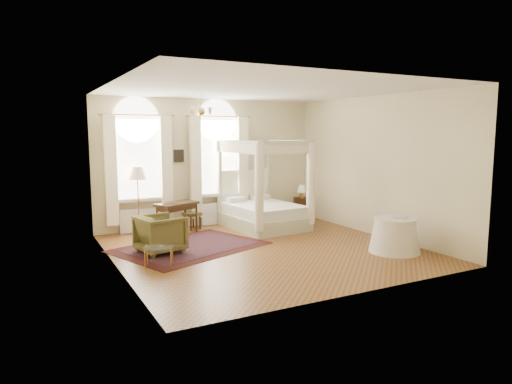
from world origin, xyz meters
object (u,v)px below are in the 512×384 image
Objects in this scene: stool at (192,215)px; canopy_bed at (264,208)px; writing_desk at (177,207)px; side_table at (395,235)px; armchair at (161,234)px; floor_lamp at (137,177)px; nightstand at (301,207)px; coffee_table at (159,249)px.

canopy_bed is at bearing -22.68° from stool.
side_table is (3.41, -3.72, -0.31)m from writing_desk.
armchair reaches higher than stool.
floor_lamp is at bearing 175.05° from stool.
nightstand is at bearing 0.00° from floor_lamp.
writing_desk is 5.06m from side_table.
writing_desk is 0.70× the size of floor_lamp.
side_table is at bearing -14.82° from coffee_table.
coffee_table is 0.62× the size of side_table.
writing_desk is (-3.85, -0.42, 0.37)m from nightstand.
armchair reaches higher than coffee_table.
side_table reaches higher than stool.
side_table is (-0.44, -4.14, 0.06)m from nightstand.
stool is at bearing 59.70° from coffee_table.
floor_lamp reaches higher than nightstand.
armchair is (-0.85, -1.55, -0.26)m from writing_desk.
canopy_bed is 4.79× the size of stool.
armchair is 1.34× the size of coffee_table.
floor_lamp is at bearing 135.71° from side_table.
stool is 4.98m from side_table.
canopy_bed is 3.93× the size of nightstand.
coffee_table is at bearing -96.45° from floor_lamp.
nightstand is at bearing 30.31° from coffee_table.
stool is 0.29× the size of floor_lamp.
nightstand is 3.89m from writing_desk.
canopy_bed is 1.84m from stool.
stool is at bearing 32.45° from writing_desk.
nightstand reaches higher than stool.
side_table is (2.93, -4.02, -0.01)m from stool.
canopy_bed reaches higher than armchair.
armchair is 1.00m from coffee_table.
nightstand is 4.16m from side_table.
writing_desk reaches higher than coffee_table.
nightstand is 0.50× the size of writing_desk.
nightstand is 4.81m from floor_lamp.
stool is 3.26m from coffee_table.
canopy_bed is 3.24m from floor_lamp.
floor_lamp is (0.33, 2.93, 1.06)m from coffee_table.
armchair is 0.53× the size of floor_lamp.
writing_desk is 1.33× the size of armchair.
side_table is at bearing -128.62° from armchair.
stool is 1.67m from floor_lamp.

